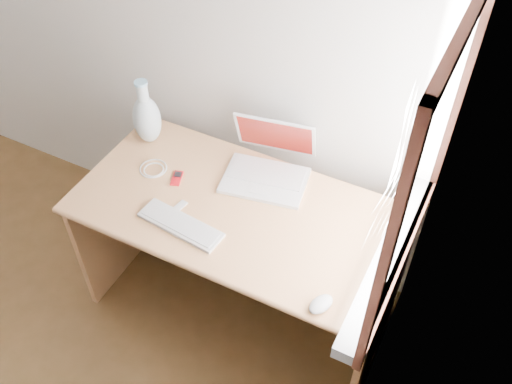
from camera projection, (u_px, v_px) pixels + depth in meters
The scene contains 9 objects.
window at pixel (422, 168), 1.85m from camera, with size 0.11×0.99×1.10m.
desk at pixel (248, 227), 2.65m from camera, with size 1.42×0.71×0.75m.
laptop at pixel (270, 166), 2.54m from camera, with size 0.41×0.37×0.25m.
external_keyboard at pixel (181, 225), 2.36m from camera, with size 0.38×0.15×0.02m.
mouse at pixel (321, 304), 2.08m from camera, with size 0.06×0.11×0.04m, color white.
ipod at pixel (177, 178), 2.56m from camera, with size 0.07×0.10×0.01m.
cable_coil at pixel (153, 168), 2.61m from camera, with size 0.13×0.13×0.01m, color silver.
remote at pixel (179, 207), 2.44m from camera, with size 0.03×0.09×0.01m, color silver.
vase at pixel (147, 118), 2.65m from camera, with size 0.13×0.13×0.34m.
Camera 1 is at (1.85, -0.14, 2.55)m, focal length 40.00 mm.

